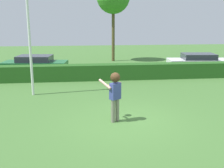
{
  "coord_description": "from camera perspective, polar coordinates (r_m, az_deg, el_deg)",
  "views": [
    {
      "loc": [
        -1.47,
        -9.07,
        3.55
      ],
      "look_at": [
        -0.34,
        1.02,
        1.15
      ],
      "focal_mm": 43.45,
      "sensor_mm": 36.0,
      "label": 1
    }
  ],
  "objects": [
    {
      "name": "ground_plane",
      "position": [
        9.85,
        2.63,
        -7.85
      ],
      "size": [
        60.0,
        60.0,
        0.0
      ],
      "primitive_type": "plane",
      "color": "#426E32"
    },
    {
      "name": "person",
      "position": [
        9.48,
        0.64,
        -1.39
      ],
      "size": [
        0.8,
        0.57,
        1.79
      ],
      "color": "gray",
      "rests_on": "ground"
    },
    {
      "name": "hedge_row",
      "position": [
        16.52,
        -1.2,
        2.56
      ],
      "size": [
        23.18,
        0.9,
        0.94
      ],
      "primitive_type": "cube",
      "color": "#24551C",
      "rests_on": "ground"
    },
    {
      "name": "frisbee",
      "position": [
        9.87,
        -0.67,
        -0.34
      ],
      "size": [
        0.26,
        0.26,
        0.04
      ],
      "color": "yellow"
    },
    {
      "name": "lamppost",
      "position": [
        13.29,
        -17.19,
        12.23
      ],
      "size": [
        0.24,
        0.24,
        6.23
      ],
      "color": "silver",
      "rests_on": "ground"
    },
    {
      "name": "parked_car_white",
      "position": [
        20.19,
        17.7,
        4.53
      ],
      "size": [
        4.36,
        2.17,
        1.25
      ],
      "color": "white",
      "rests_on": "ground"
    },
    {
      "name": "parked_car_green",
      "position": [
        18.91,
        -15.88,
        4.1
      ],
      "size": [
        4.37,
        2.21,
        1.25
      ],
      "color": "#1E6633",
      "rests_on": "ground"
    }
  ]
}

